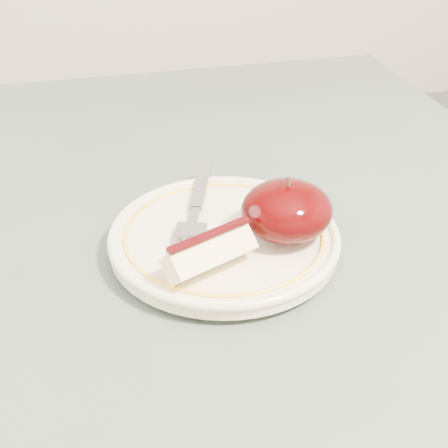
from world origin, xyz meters
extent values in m
cylinder|color=brown|center=(0.40, 0.40, 0.35)|extent=(0.05, 0.05, 0.71)
cube|color=#485950|center=(0.00, 0.00, 0.73)|extent=(0.90, 0.90, 0.04)
cylinder|color=beige|center=(0.08, -0.03, 0.75)|extent=(0.11, 0.11, 0.01)
cylinder|color=beige|center=(0.08, -0.03, 0.76)|extent=(0.20, 0.20, 0.01)
torus|color=beige|center=(0.08, -0.03, 0.77)|extent=(0.21, 0.21, 0.01)
torus|color=yellow|center=(0.08, -0.03, 0.77)|extent=(0.18, 0.18, 0.00)
ellipsoid|color=black|center=(0.13, -0.05, 0.79)|extent=(0.08, 0.08, 0.05)
cylinder|color=#472D19|center=(0.13, -0.05, 0.82)|extent=(0.00, 0.00, 0.01)
cube|color=#FFF5BB|center=(0.06, -0.08, 0.78)|extent=(0.08, 0.06, 0.03)
cube|color=#2F0104|center=(0.06, -0.08, 0.80)|extent=(0.07, 0.04, 0.00)
cube|color=gray|center=(0.08, 0.05, 0.77)|extent=(0.04, 0.09, 0.00)
cube|color=gray|center=(0.06, -0.01, 0.77)|extent=(0.02, 0.03, 0.00)
cube|color=gray|center=(0.05, -0.03, 0.77)|extent=(0.03, 0.03, 0.00)
cube|color=gray|center=(0.06, -0.06, 0.77)|extent=(0.02, 0.04, 0.00)
cube|color=gray|center=(0.05, -0.06, 0.77)|extent=(0.02, 0.04, 0.00)
cube|color=gray|center=(0.04, -0.06, 0.77)|extent=(0.02, 0.04, 0.00)
cube|color=gray|center=(0.03, -0.05, 0.77)|extent=(0.02, 0.04, 0.00)
camera|label=1|loc=(-0.03, -0.48, 1.07)|focal=50.00mm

